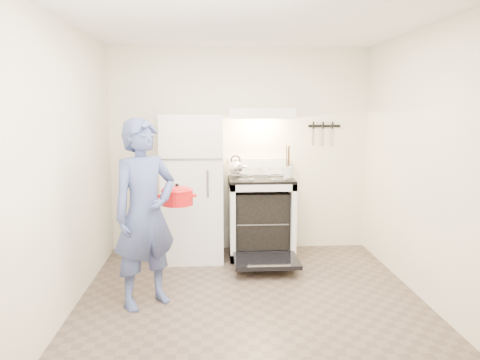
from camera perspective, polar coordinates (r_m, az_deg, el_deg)
The scene contains 15 objects.
floor at distance 4.38m, azimuth 1.49°, elevation -15.08°, with size 3.60×3.60×0.00m, color brown.
back_wall at distance 5.83m, azimuth 0.02°, elevation 3.64°, with size 3.20×0.02×2.50m, color beige.
refrigerator at distance 5.53m, azimuth -5.78°, elevation -0.88°, with size 0.70×0.70×1.70m, color silver.
stove_body at distance 5.65m, azimuth 2.55°, elevation -4.65°, with size 0.76×0.65×0.92m, color silver.
cooktop at distance 5.56m, azimuth 2.59°, elevation 0.11°, with size 0.76×0.65×0.03m, color black.
backsplash at distance 5.83m, azimuth 2.30°, elevation 1.65°, with size 0.76×0.07×0.20m, color silver.
oven_door at distance 5.18m, azimuth 3.22°, elevation -9.79°, with size 0.70×0.54×0.04m, color black.
oven_rack at distance 5.66m, azimuth 2.55°, elevation -4.85°, with size 0.60×0.52×0.01m, color slate.
range_hood at distance 5.57m, azimuth 2.56°, elevation 8.13°, with size 0.76×0.50×0.12m, color silver.
knife_strip at distance 5.95m, azimuth 10.24°, elevation 6.50°, with size 0.40×0.02×0.03m, color black.
pizza_stone at distance 5.59m, azimuth 1.68°, elevation -4.86°, with size 0.36×0.36×0.02m, color #8A684E.
tea_kettle at distance 5.58m, azimuth -0.54°, elevation 1.67°, with size 0.22×0.18×0.26m, color #B5B5BA, non-canonical shape.
utensil_jar at distance 5.39m, azimuth 5.84°, elevation 0.98°, with size 0.09×0.09×0.13m, color silver.
person at distance 4.24m, azimuth -11.51°, elevation -4.04°, with size 0.62×0.40×1.69m, color #36527D.
dutch_oven at distance 4.57m, azimuth -7.66°, elevation -2.14°, with size 0.37×0.30×0.24m, color red, non-canonical shape.
Camera 1 is at (-0.35, -3.99, 1.77)m, focal length 35.00 mm.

